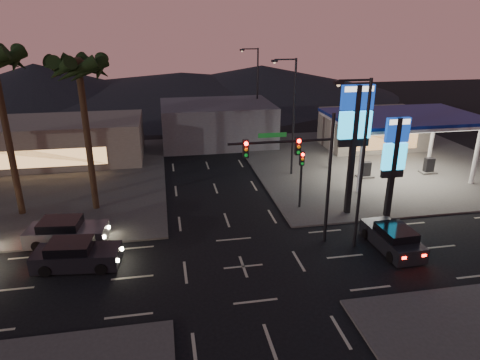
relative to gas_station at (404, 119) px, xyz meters
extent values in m
plane|color=black|center=(-16.00, -12.00, -5.08)|extent=(140.00, 140.00, 0.00)
cube|color=#47443F|center=(0.00, 4.00, -5.02)|extent=(24.00, 24.00, 0.12)
cube|color=#47443F|center=(-32.00, 4.00, -5.02)|extent=(24.00, 24.00, 0.12)
cylinder|color=silver|center=(-5.00, -3.00, -2.58)|extent=(0.36, 0.36, 5.00)
cylinder|color=silver|center=(5.00, -3.00, -2.58)|extent=(0.36, 0.36, 5.00)
cylinder|color=silver|center=(-5.00, 3.00, -2.58)|extent=(0.36, 0.36, 5.00)
cylinder|color=silver|center=(5.00, 3.00, -2.58)|extent=(0.36, 0.36, 5.00)
cube|color=silver|center=(0.00, 0.00, 0.12)|extent=(12.00, 8.00, 0.50)
cube|color=white|center=(0.00, 0.00, -0.18)|extent=(11.60, 7.60, 0.06)
cube|color=navy|center=(0.00, 0.00, 0.27)|extent=(12.20, 8.20, 0.25)
cube|color=black|center=(-3.00, 0.00, -4.28)|extent=(0.80, 0.50, 1.40)
cube|color=black|center=(3.00, 0.00, -4.28)|extent=(0.80, 0.50, 1.40)
cube|color=#726B5B|center=(2.00, 9.00, -3.08)|extent=(10.00, 6.00, 4.00)
cube|color=black|center=(-7.50, -6.50, -0.58)|extent=(0.35, 0.35, 9.00)
cube|color=navy|center=(-7.50, -6.50, 3.12)|extent=(2.20, 0.30, 1.60)
cube|color=white|center=(-7.50, -6.50, 3.67)|extent=(1.98, 0.32, 0.35)
cube|color=#1ABBFF|center=(-7.50, -6.50, 1.32)|extent=(2.20, 0.30, 1.80)
cube|color=black|center=(-7.50, -6.50, 0.12)|extent=(2.09, 0.28, 0.50)
cube|color=black|center=(-5.00, -7.50, -1.58)|extent=(0.35, 0.35, 7.00)
cube|color=navy|center=(-5.00, -7.50, 1.12)|extent=(1.60, 0.30, 1.60)
cube|color=white|center=(-5.00, -7.50, 1.67)|extent=(1.44, 0.32, 0.35)
cube|color=#1ABBFF|center=(-5.00, -7.50, -0.68)|extent=(1.60, 0.30, 1.80)
cube|color=black|center=(-5.00, -7.50, -1.88)|extent=(1.52, 0.28, 0.50)
cylinder|color=black|center=(-10.50, -10.00, -1.08)|extent=(0.20, 0.20, 8.00)
cylinder|color=black|center=(-13.50, -10.00, 1.42)|extent=(6.00, 0.14, 0.14)
cube|color=#0C3F14|center=(-14.00, -10.00, 1.82)|extent=(1.60, 0.05, 0.25)
cube|color=black|center=(-12.50, -10.00, 1.12)|extent=(0.32, 0.25, 1.00)
sphere|color=#FF0C07|center=(-12.50, -10.15, 1.45)|extent=(0.22, 0.22, 0.22)
sphere|color=orange|center=(-12.50, -10.15, 1.12)|extent=(0.20, 0.20, 0.20)
sphere|color=#0CB226|center=(-12.50, -10.15, 0.79)|extent=(0.20, 0.20, 0.20)
cube|color=black|center=(-15.50, -10.00, 1.12)|extent=(0.32, 0.25, 1.00)
sphere|color=#FF0C07|center=(-15.50, -10.15, 1.45)|extent=(0.22, 0.22, 0.22)
sphere|color=orange|center=(-15.50, -10.15, 1.12)|extent=(0.20, 0.20, 0.20)
sphere|color=#0CB226|center=(-15.50, -10.15, 0.79)|extent=(0.20, 0.20, 0.20)
cylinder|color=black|center=(-10.50, -5.00, -3.08)|extent=(0.16, 0.16, 4.00)
cube|color=black|center=(-10.50, -5.00, -1.28)|extent=(0.32, 0.25, 1.00)
sphere|color=#FF0C07|center=(-10.50, -5.15, -0.95)|extent=(0.22, 0.22, 0.22)
sphere|color=orange|center=(-10.50, -5.15, -1.28)|extent=(0.20, 0.20, 0.20)
sphere|color=#0CB226|center=(-10.50, -5.15, -1.61)|extent=(0.20, 0.20, 0.20)
cylinder|color=black|center=(-9.00, -11.00, -0.08)|extent=(0.18, 0.18, 10.00)
cylinder|color=black|center=(-9.90, -11.00, 4.82)|extent=(1.80, 0.12, 0.12)
cube|color=black|center=(-10.80, -11.00, 4.72)|extent=(0.50, 0.25, 0.18)
sphere|color=#FFCC8C|center=(-10.80, -11.00, 4.60)|extent=(0.20, 0.20, 0.20)
cylinder|color=black|center=(-9.00, 2.00, -0.08)|extent=(0.18, 0.18, 10.00)
cylinder|color=black|center=(-9.90, 2.00, 4.82)|extent=(1.80, 0.12, 0.12)
cube|color=black|center=(-10.80, 2.00, 4.72)|extent=(0.50, 0.25, 0.18)
sphere|color=#FFCC8C|center=(-10.80, 2.00, 4.60)|extent=(0.20, 0.20, 0.20)
cylinder|color=black|center=(-9.00, 16.00, -0.08)|extent=(0.18, 0.18, 10.00)
cylinder|color=black|center=(-9.90, 16.00, 4.82)|extent=(1.80, 0.12, 0.12)
cube|color=black|center=(-10.80, 16.00, 4.72)|extent=(0.50, 0.25, 0.18)
sphere|color=#FFCC8C|center=(-10.80, 16.00, 4.60)|extent=(0.20, 0.20, 0.20)
cylinder|color=black|center=(-25.00, -2.50, 0.02)|extent=(0.44, 0.44, 10.20)
sphere|color=black|center=(-25.00, -2.50, 5.12)|extent=(0.90, 0.90, 0.90)
cone|color=black|center=(-23.70, -2.50, 4.82)|extent=(0.90, 2.74, 1.91)
cone|color=black|center=(-24.08, -1.58, 4.82)|extent=(2.57, 2.57, 1.91)
cone|color=black|center=(-25.00, -1.20, 4.82)|extent=(2.74, 0.90, 1.91)
cone|color=black|center=(-25.92, -1.58, 4.82)|extent=(2.57, 2.57, 1.91)
cone|color=black|center=(-26.30, -2.50, 4.82)|extent=(0.90, 2.74, 1.91)
cone|color=black|center=(-25.92, -3.42, 4.82)|extent=(2.57, 2.57, 1.91)
cone|color=black|center=(-25.00, -3.80, 4.82)|extent=(2.74, 0.90, 1.91)
cone|color=black|center=(-24.08, -3.42, 4.82)|extent=(2.57, 2.57, 1.91)
cylinder|color=black|center=(-30.00, -2.50, 0.32)|extent=(0.44, 0.44, 10.80)
cone|color=black|center=(-28.70, -2.50, 5.42)|extent=(0.90, 2.74, 1.91)
cone|color=black|center=(-29.08, -1.58, 5.42)|extent=(2.57, 2.57, 1.91)
cone|color=black|center=(-30.00, -1.20, 5.42)|extent=(2.74, 0.90, 1.91)
cone|color=black|center=(-29.08, -3.42, 5.42)|extent=(2.57, 2.57, 1.91)
cube|color=#726B5B|center=(-30.00, 10.00, -3.08)|extent=(16.00, 8.00, 4.00)
cube|color=#4C4C51|center=(-14.00, 14.00, -2.88)|extent=(12.00, 9.00, 4.40)
cone|color=black|center=(-41.00, 48.00, -2.08)|extent=(40.00, 40.00, 6.00)
cone|color=black|center=(-1.00, 48.00, -2.58)|extent=(50.00, 50.00, 5.00)
cone|color=black|center=(-16.00, 48.00, -3.08)|extent=(60.00, 60.00, 4.00)
cube|color=black|center=(-24.99, -10.31, -4.51)|extent=(4.77, 2.41, 0.94)
cube|color=black|center=(-25.30, -10.28, -3.88)|extent=(2.47, 2.01, 0.68)
cylinder|color=black|center=(-23.44, -9.59, -4.75)|extent=(0.69, 0.32, 0.67)
cylinder|color=black|center=(-23.63, -11.35, -4.75)|extent=(0.69, 0.32, 0.67)
cylinder|color=black|center=(-26.34, -9.28, -4.75)|extent=(0.69, 0.32, 0.67)
cylinder|color=black|center=(-26.54, -11.04, -4.75)|extent=(0.69, 0.32, 0.67)
sphere|color=#FFF2BF|center=(-22.64, -9.94, -4.43)|extent=(0.23, 0.23, 0.23)
sphere|color=#FFF2BF|center=(-22.77, -11.18, -4.43)|extent=(0.23, 0.23, 0.23)
cube|color=#FF140A|center=(-27.20, -9.45, -4.35)|extent=(0.11, 0.27, 0.15)
cube|color=#FF140A|center=(-27.34, -10.69, -4.35)|extent=(0.11, 0.27, 0.15)
cube|color=slate|center=(-26.05, -7.39, -4.50)|extent=(4.86, 2.47, 0.96)
cube|color=black|center=(-26.37, -7.36, -3.86)|extent=(2.52, 2.05, 0.69)
cylinder|color=black|center=(-24.47, -6.66, -4.74)|extent=(0.70, 0.33, 0.68)
cylinder|color=black|center=(-24.67, -8.46, -4.74)|extent=(0.70, 0.33, 0.68)
cylinder|color=black|center=(-27.43, -6.33, -4.74)|extent=(0.70, 0.33, 0.68)
cylinder|color=black|center=(-27.63, -8.13, -4.74)|extent=(0.70, 0.33, 0.68)
sphere|color=#FFF2BF|center=(-23.65, -7.02, -4.42)|extent=(0.23, 0.23, 0.23)
sphere|color=#FFF2BF|center=(-23.80, -8.28, -4.42)|extent=(0.23, 0.23, 0.23)
cube|color=#FF140A|center=(-28.30, -6.50, -4.34)|extent=(0.11, 0.27, 0.15)
cube|color=#FF140A|center=(-28.44, -7.77, -4.34)|extent=(0.11, 0.27, 0.15)
cube|color=black|center=(-6.91, -11.59, -4.52)|extent=(2.04, 4.53, 0.91)
cube|color=black|center=(-6.90, -11.90, -3.91)|extent=(1.80, 2.29, 0.66)
cylinder|color=black|center=(-7.83, -10.20, -4.76)|extent=(0.27, 0.66, 0.65)
cylinder|color=black|center=(-6.10, -10.14, -4.76)|extent=(0.27, 0.66, 0.65)
cylinder|color=black|center=(-7.72, -13.04, -4.76)|extent=(0.27, 0.66, 0.65)
cylinder|color=black|center=(-6.00, -12.98, -4.76)|extent=(0.27, 0.66, 0.65)
cube|color=#FF140A|center=(-7.44, -13.84, -4.37)|extent=(0.26, 0.09, 0.14)
cube|color=#FF140A|center=(-6.22, -13.80, -4.37)|extent=(0.26, 0.09, 0.14)
camera|label=1|loc=(-19.89, -32.16, 7.71)|focal=32.00mm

